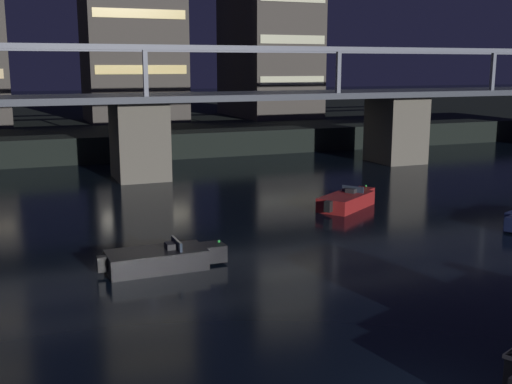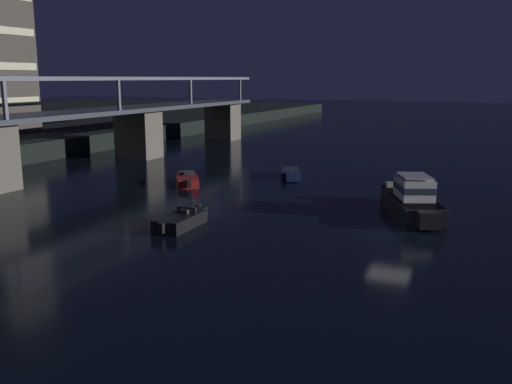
{
  "view_description": "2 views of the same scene",
  "coord_description": "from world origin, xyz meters",
  "px_view_note": "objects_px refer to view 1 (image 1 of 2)",
  "views": [
    {
      "loc": [
        -8.77,
        -11.53,
        8.07
      ],
      "look_at": [
        2.63,
        17.31,
        1.81
      ],
      "focal_mm": 44.33,
      "sensor_mm": 36.0,
      "label": 1
    },
    {
      "loc": [
        -32.8,
        -5.63,
        9.25
      ],
      "look_at": [
        3.44,
        10.34,
        1.15
      ],
      "focal_mm": 39.21,
      "sensor_mm": 36.0,
      "label": 2
    }
  ],
  "objects_px": {
    "river_bridge": "(139,122)",
    "speedboat_near_right": "(162,259)",
    "speedboat_mid_center": "(348,200)",
    "tower_east_tall": "(268,21)"
  },
  "relations": [
    {
      "from": "river_bridge",
      "to": "speedboat_near_right",
      "type": "xyz_separation_m",
      "value": [
        -3.36,
        -20.92,
        -3.68
      ]
    },
    {
      "from": "speedboat_near_right",
      "to": "tower_east_tall",
      "type": "bearing_deg",
      "value": 62.51
    },
    {
      "from": "tower_east_tall",
      "to": "speedboat_mid_center",
      "type": "bearing_deg",
      "value": -105.87
    },
    {
      "from": "tower_east_tall",
      "to": "speedboat_mid_center",
      "type": "xyz_separation_m",
      "value": [
        -10.69,
        -37.62,
        -12.53
      ]
    },
    {
      "from": "river_bridge",
      "to": "speedboat_near_right",
      "type": "bearing_deg",
      "value": -99.11
    },
    {
      "from": "river_bridge",
      "to": "speedboat_near_right",
      "type": "height_order",
      "value": "river_bridge"
    },
    {
      "from": "tower_east_tall",
      "to": "speedboat_near_right",
      "type": "distance_m",
      "value": 51.88
    },
    {
      "from": "river_bridge",
      "to": "speedboat_mid_center",
      "type": "distance_m",
      "value": 17.04
    },
    {
      "from": "speedboat_near_right",
      "to": "speedboat_mid_center",
      "type": "bearing_deg",
      "value": 29.32
    },
    {
      "from": "tower_east_tall",
      "to": "speedboat_near_right",
      "type": "xyz_separation_m",
      "value": [
        -23.23,
        -44.66,
        -12.53
      ]
    }
  ]
}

